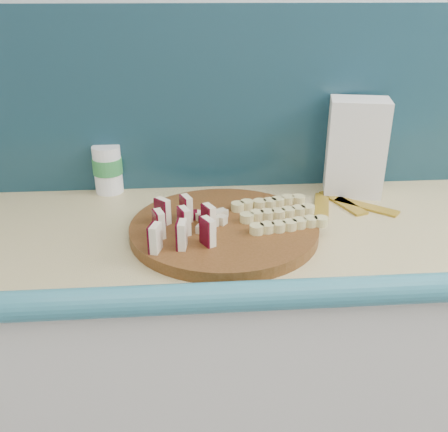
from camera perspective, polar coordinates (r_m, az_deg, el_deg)
kitchen_counter at (r=1.52m, az=10.70°, el=-16.42°), size 2.20×0.63×0.91m
backsplash at (r=1.46m, az=10.08°, el=13.00°), size 2.20×0.02×0.50m
cutting_board at (r=1.19m, az=-0.00°, el=-1.48°), size 0.53×0.53×0.03m
apple_wedges at (r=1.12m, az=-5.00°, el=-0.79°), size 0.14×0.19×0.06m
apple_chunks at (r=1.17m, az=-1.36°, el=-0.55°), size 0.06×0.07×0.02m
banana_slices at (r=1.22m, az=6.18°, el=0.32°), size 0.22×0.20×0.02m
flour_bag at (r=1.44m, az=14.82°, el=7.59°), size 0.18×0.14×0.27m
canister at (r=1.45m, az=-13.14°, el=5.32°), size 0.08×0.08×0.13m
banana_peel at (r=1.38m, az=13.49°, el=1.21°), size 0.24×0.20×0.01m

